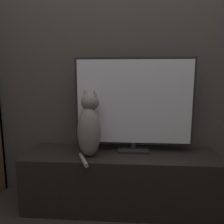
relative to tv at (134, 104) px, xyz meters
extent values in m
cube|color=#47423D|center=(-0.09, 0.18, 0.46)|extent=(4.80, 0.05, 2.60)
cube|color=black|center=(-0.09, -0.07, -0.61)|extent=(1.51, 0.41, 0.45)
cube|color=black|center=(0.00, 0.00, -0.38)|extent=(0.25, 0.15, 0.02)
cylinder|color=black|center=(0.00, 0.00, -0.34)|extent=(0.04, 0.04, 0.05)
cube|color=black|center=(0.00, 0.00, 0.01)|extent=(0.93, 0.02, 0.69)
cube|color=white|center=(0.00, -0.01, 0.01)|extent=(0.89, 0.01, 0.65)
ellipsoid|color=gray|center=(-0.34, -0.14, -0.20)|extent=(0.21, 0.19, 0.38)
ellipsoid|color=silver|center=(-0.32, -0.08, -0.22)|extent=(0.11, 0.07, 0.21)
sphere|color=gray|center=(-0.33, -0.11, 0.03)|extent=(0.16, 0.16, 0.13)
cone|color=gray|center=(-0.37, -0.10, 0.10)|extent=(0.04, 0.04, 0.04)
cone|color=gray|center=(-0.29, -0.12, 0.10)|extent=(0.04, 0.04, 0.04)
cylinder|color=gray|center=(-0.36, -0.25, -0.37)|extent=(0.11, 0.22, 0.03)
camera|label=1|loc=(-0.05, -1.71, 0.23)|focal=35.00mm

